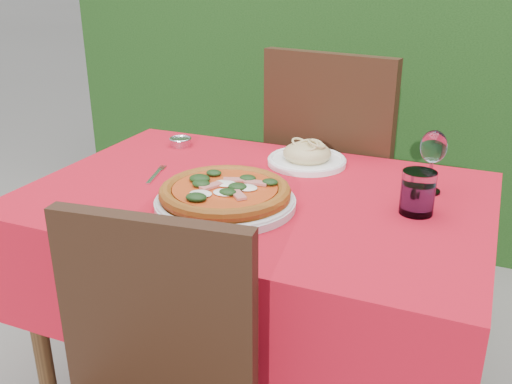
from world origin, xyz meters
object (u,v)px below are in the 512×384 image
at_px(water_glass, 418,195).
at_px(wine_glass, 433,149).
at_px(pizza_plate, 225,195).
at_px(steel_ramekin, 181,142).
at_px(pasta_plate, 307,157).
at_px(chair_far, 338,172).
at_px(fork, 154,176).

bearing_deg(water_glass, wine_glass, 86.21).
xyz_separation_m(water_glass, wine_glass, (0.01, 0.16, 0.07)).
xyz_separation_m(pizza_plate, steel_ramekin, (-0.38, 0.41, -0.02)).
relative_size(pizza_plate, pasta_plate, 1.49).
bearing_deg(pasta_plate, wine_glass, -13.32).
height_order(wine_glass, steel_ramekin, wine_glass).
relative_size(pasta_plate, steel_ramekin, 3.54).
relative_size(chair_far, fork, 6.27).
distance_m(fork, steel_ramekin, 0.31).
xyz_separation_m(wine_glass, fork, (-0.77, -0.20, -0.12)).
xyz_separation_m(pasta_plate, water_glass, (0.38, -0.25, 0.03)).
xyz_separation_m(chair_far, pizza_plate, (-0.10, -0.74, 0.17)).
bearing_deg(pizza_plate, chair_far, 82.06).
distance_m(chair_far, wine_glass, 0.63).
xyz_separation_m(water_glass, fork, (-0.76, -0.04, -0.05)).
relative_size(pasta_plate, fork, 1.46).
bearing_deg(chair_far, fork, 66.59).
bearing_deg(pasta_plate, water_glass, -33.67).
bearing_deg(water_glass, pizza_plate, -161.66).
height_order(pizza_plate, pasta_plate, pasta_plate).
bearing_deg(steel_ramekin, fork, -74.39).
height_order(fork, steel_ramekin, steel_ramekin).
xyz_separation_m(chair_far, fork, (-0.40, -0.63, 0.14)).
xyz_separation_m(fork, steel_ramekin, (-0.08, 0.30, 0.01)).
bearing_deg(fork, wine_glass, -0.51).
bearing_deg(fork, chair_far, 42.78).
xyz_separation_m(pasta_plate, steel_ramekin, (-0.46, 0.01, -0.01)).
bearing_deg(wine_glass, steel_ramekin, 173.24).
bearing_deg(wine_glass, pizza_plate, -146.65).
height_order(pizza_plate, wine_glass, wine_glass).
height_order(wine_glass, fork, wine_glass).
height_order(chair_far, water_glass, chair_far).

